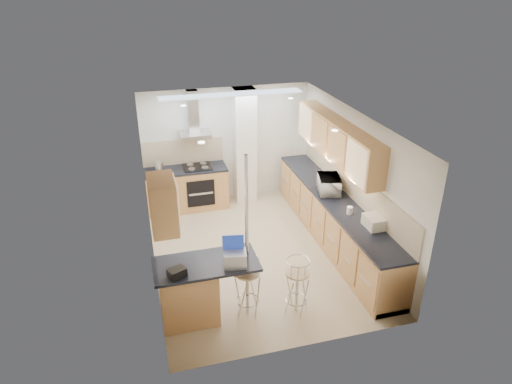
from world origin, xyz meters
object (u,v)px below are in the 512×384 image
object	(u,v)px
bread_bin	(374,222)
laptop	(235,259)
bar_stool_near	(247,286)
bar_stool_end	(297,286)
microwave	(329,185)

from	to	relation	value
bread_bin	laptop	bearing A→B (deg)	-169.63
bar_stool_near	bar_stool_end	xyz separation A→B (m)	(0.71, -0.16, -0.02)
bar_stool_near	laptop	bearing A→B (deg)	-157.82
microwave	bread_bin	bearing A→B (deg)	-157.91
laptop	bar_stool_end	size ratio (longest dim) A/B	0.35
laptop	bar_stool_near	bearing A→B (deg)	35.52
laptop	bar_stool_near	size ratio (longest dim) A/B	0.33
bar_stool_end	bread_bin	xyz separation A→B (m)	(1.49, 0.55, 0.56)
microwave	laptop	xyz separation A→B (m)	(-2.21, -1.86, -0.03)
microwave	laptop	bearing A→B (deg)	144.35
microwave	bread_bin	size ratio (longest dim) A/B	1.58
laptop	bar_stool_end	xyz separation A→B (m)	(0.91, -0.07, -0.59)
microwave	bar_stool_near	distance (m)	2.74
laptop	bar_stool_end	world-z (taller)	laptop
microwave	bar_stool_near	world-z (taller)	microwave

